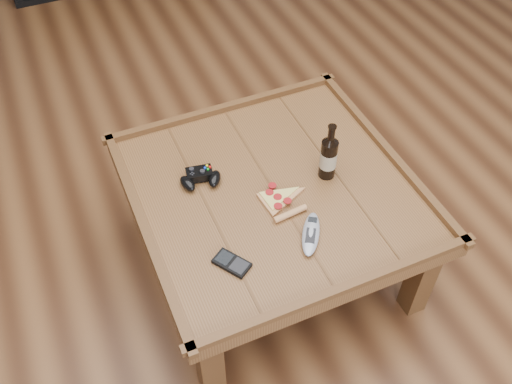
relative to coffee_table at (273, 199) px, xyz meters
name	(u,v)px	position (x,y,z in m)	size (l,w,h in m)	color
ground	(271,260)	(0.00, 0.00, -0.39)	(6.00, 6.00, 0.00)	#402312
coffee_table	(273,199)	(0.00, 0.00, 0.00)	(1.03, 1.03, 0.48)	#563318
beer_bottle	(329,156)	(0.21, -0.02, 0.16)	(0.06, 0.06, 0.24)	black
game_controller	(200,178)	(-0.23, 0.14, 0.08)	(0.17, 0.13, 0.05)	black
pizza_slice	(279,201)	(-0.01, -0.07, 0.07)	(0.16, 0.24, 0.02)	tan
smartphone	(232,263)	(-0.26, -0.25, 0.07)	(0.12, 0.14, 0.02)	black
remote_control	(311,234)	(0.02, -0.25, 0.07)	(0.15, 0.19, 0.03)	#969AA3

